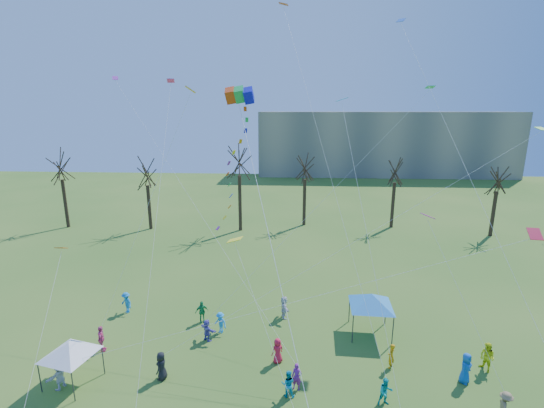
# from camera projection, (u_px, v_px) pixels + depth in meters

# --- Properties ---
(distant_building) EXTENTS (60.00, 14.00, 15.00)m
(distant_building) POSITION_uv_depth(u_px,v_px,m) (383.00, 143.00, 92.38)
(distant_building) COLOR gray
(distant_building) RESTS_ON ground
(bare_tree_row) EXTENTS (69.80, 8.90, 11.42)m
(bare_tree_row) POSITION_uv_depth(u_px,v_px,m) (293.00, 176.00, 48.50)
(bare_tree_row) COLOR black
(bare_tree_row) RESTS_ON ground
(big_box_kite) EXTENTS (3.20, 6.57, 18.31)m
(big_box_kite) POSITION_uv_depth(u_px,v_px,m) (237.00, 172.00, 20.32)
(big_box_kite) COLOR #C43B0D
(big_box_kite) RESTS_ON ground
(canopy_tent_white) EXTENTS (3.44, 3.44, 2.65)m
(canopy_tent_white) POSITION_uv_depth(u_px,v_px,m) (70.00, 349.00, 21.47)
(canopy_tent_white) COLOR #3F3F44
(canopy_tent_white) RESTS_ON ground
(canopy_tent_blue) EXTENTS (4.05, 4.05, 3.04)m
(canopy_tent_blue) POSITION_uv_depth(u_px,v_px,m) (371.00, 300.00, 26.32)
(canopy_tent_blue) COLOR #3F3F44
(canopy_tent_blue) RESTS_ON ground
(festival_crowd) EXTENTS (26.51, 14.28, 1.86)m
(festival_crowd) POSITION_uv_depth(u_px,v_px,m) (275.00, 362.00, 22.48)
(festival_crowd) COLOR red
(festival_crowd) RESTS_ON ground
(small_kites_aloft) EXTENTS (31.32, 17.56, 33.77)m
(small_kites_aloft) POSITION_uv_depth(u_px,v_px,m) (309.00, 143.00, 23.71)
(small_kites_aloft) COLOR #EE500C
(small_kites_aloft) RESTS_ON ground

